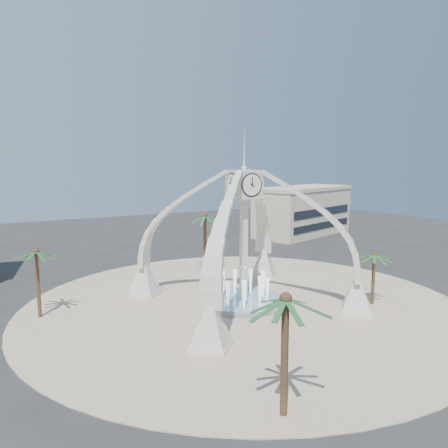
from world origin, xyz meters
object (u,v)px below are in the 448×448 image
palm_west (36,253)px  clock_tower (244,235)px  palm_north (205,216)px  palm_south (286,301)px  fountain (243,301)px  palm_east (374,255)px

palm_west → clock_tower: bearing=-17.5°
palm_west → palm_north: bearing=19.4°
clock_tower → palm_south: 18.00m
clock_tower → palm_north: clock_tower is taller
palm_west → palm_north: (19.04, 6.72, 1.11)m
fountain → palm_west: 18.49m
palm_north → palm_south: bearing=-109.1°
clock_tower → palm_west: clock_tower is taller
clock_tower → palm_north: size_ratio=2.35×
palm_east → palm_north: 19.88m
clock_tower → palm_east: size_ratio=3.37×
clock_tower → palm_south: (-7.66, -16.29, -0.31)m
clock_tower → palm_south: bearing=-115.2°
palm_east → palm_west: bearing=157.4°
palm_east → palm_south: (-17.90, -10.30, 1.55)m
fountain → palm_north: palm_north is taller
palm_east → palm_north: palm_north is taller
fountain → palm_north: 13.82m
palm_north → palm_south: size_ratio=1.08×
palm_north → palm_south: 30.00m
palm_east → palm_west: 29.41m
clock_tower → fountain: clock_tower is taller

